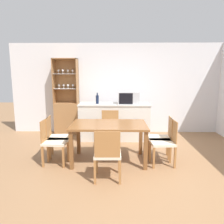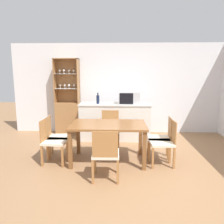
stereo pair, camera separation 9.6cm
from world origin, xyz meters
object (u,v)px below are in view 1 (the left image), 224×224
display_cabinet (67,112)px  microwave (128,98)px  dining_chair_side_right_near (165,142)px  dining_chair_side_left_far (57,137)px  dining_table (109,129)px  dining_chair_head_near (108,154)px  wine_bottle (97,99)px  dining_chair_side_right_far (162,138)px  dining_chair_side_left_near (54,141)px  dining_chair_head_far (110,129)px

display_cabinet → microwave: 1.87m
display_cabinet → dining_chair_side_right_near: (2.32, -2.14, -0.18)m
dining_chair_side_left_far → microwave: bearing=126.7°
dining_table → dining_chair_side_right_near: size_ratio=1.69×
dining_chair_head_near → dining_table: bearing=89.2°
wine_bottle → dining_chair_side_right_far: bearing=-43.3°
dining_table → wine_bottle: (-0.34, 1.45, 0.40)m
display_cabinet → dining_chair_side_left_far: 1.90m
dining_table → dining_chair_side_left_far: dining_chair_side_left_far is taller
dining_chair_side_left_far → microwave: 2.11m
dining_chair_side_right_far → wine_bottle: 2.02m
wine_bottle → microwave: bearing=-0.4°
display_cabinet → dining_chair_head_near: size_ratio=2.46×
dining_table → microwave: (0.46, 1.45, 0.45)m
dining_chair_side_right_near → dining_chair_head_near: 1.24m
dining_chair_side_left_near → microwave: size_ratio=1.64×
dining_chair_side_right_far → microwave: (-0.60, 1.32, 0.66)m
dining_chair_side_right_far → wine_bottle: bearing=50.8°
dining_chair_head_far → dining_chair_head_near: bearing=89.4°
dining_chair_side_left_far → dining_chair_head_near: size_ratio=1.00×
dining_chair_head_far → dining_chair_head_near: same height
dining_chair_side_left_far → dining_chair_head_near: (1.06, -0.91, 0.00)m
display_cabinet → dining_chair_side_left_near: (0.21, -2.14, -0.18)m
dining_chair_side_right_far → dining_chair_head_far: same height
dining_chair_side_left_near → dining_chair_head_near: bearing=61.7°
dining_chair_side_left_near → wine_bottle: bearing=158.9°
dining_chair_side_right_near → dining_chair_side_left_far: same height
display_cabinet → dining_chair_head_near: 3.07m
dining_table → dining_chair_side_right_far: size_ratio=1.69×
dining_chair_side_right_far → dining_chair_side_left_far: (-2.11, -0.00, 0.00)m
display_cabinet → dining_chair_side_left_far: (0.21, -1.88, -0.18)m
dining_chair_head_far → dining_chair_side_left_near: (-1.06, -0.91, 0.00)m
display_cabinet → dining_chair_side_right_far: bearing=-39.0°
display_cabinet → dining_table: bearing=-57.8°
dining_chair_side_left_near → dining_chair_side_left_far: bearing=-176.9°
dining_table → wine_bottle: bearing=103.3°
dining_chair_head_far → wine_bottle: 0.98m
microwave → dining_chair_side_left_far: bearing=-139.0°
display_cabinet → dining_chair_head_near: display_cabinet is taller
dining_table → dining_chair_side_right_far: (1.06, 0.13, -0.21)m
dining_chair_side_left_near → wine_bottle: wine_bottle is taller
dining_chair_side_right_near → display_cabinet: bearing=44.5°
dining_chair_side_left_far → dining_chair_head_near: bearing=45.0°
dining_chair_side_right_near → dining_chair_head_near: size_ratio=1.00×
dining_chair_side_left_near → dining_chair_head_near: size_ratio=1.00×
dining_chair_side_left_near → dining_chair_side_left_far: size_ratio=1.00×
microwave → wine_bottle: size_ratio=1.86×
dining_table → dining_chair_side_left_near: 1.09m
dining_chair_head_far → dining_chair_side_left_far: 1.24m
dining_table → dining_chair_side_right_far: 1.09m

